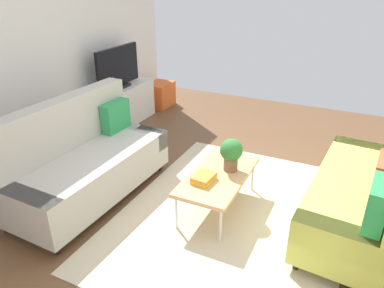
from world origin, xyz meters
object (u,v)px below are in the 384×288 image
(coffee_table, at_px, (218,176))
(potted_plant, at_px, (231,153))
(bottle_2, at_px, (113,84))
(couch_beige, at_px, (85,160))
(tv_console, at_px, (120,106))
(bottle_0, at_px, (104,87))
(table_book_0, at_px, (204,180))
(storage_trunk, at_px, (160,94))
(tv, at_px, (118,68))
(vase_0, at_px, (92,93))
(couch_green, at_px, (370,191))
(bottle_1, at_px, (109,87))

(coffee_table, relative_size, potted_plant, 3.13)
(bottle_2, bearing_deg, coffee_table, -119.86)
(coffee_table, bearing_deg, couch_beige, 105.14)
(tv_console, bearing_deg, bottle_0, -174.24)
(table_book_0, bearing_deg, tv_console, 52.84)
(tv_console, bearing_deg, potted_plant, -119.65)
(bottle_0, bearing_deg, storage_trunk, -2.30)
(tv_console, height_order, bottle_2, bottle_2)
(couch_beige, bearing_deg, coffee_table, 107.15)
(tv, relative_size, bottle_2, 4.21)
(tv_console, bearing_deg, table_book_0, -127.16)
(tv, distance_m, bottle_2, 0.28)
(bottle_0, bearing_deg, vase_0, 153.87)
(tv_console, relative_size, vase_0, 10.49)
(couch_green, relative_size, vase_0, 14.70)
(couch_green, bearing_deg, storage_trunk, 61.97)
(tv_console, relative_size, bottle_2, 5.90)
(tv, bearing_deg, bottle_1, -176.15)
(potted_plant, distance_m, bottle_2, 2.64)
(coffee_table, height_order, bottle_1, bottle_1)
(couch_green, xyz_separation_m, bottle_0, (0.84, 3.71, 0.31))
(bottle_1, bearing_deg, tv_console, 7.66)
(bottle_0, relative_size, bottle_2, 0.94)
(couch_green, xyz_separation_m, tv_console, (1.23, 3.75, -0.13))
(couch_beige, relative_size, vase_0, 14.45)
(couch_green, bearing_deg, vase_0, 84.83)
(table_book_0, bearing_deg, bottle_1, 57.51)
(tv, distance_m, vase_0, 0.63)
(couch_green, relative_size, coffee_table, 1.78)
(tv_console, height_order, tv, tv)
(tv_console, bearing_deg, coffee_table, -122.98)
(bottle_0, height_order, bottle_2, bottle_2)
(couch_beige, relative_size, coffee_table, 1.75)
(couch_green, distance_m, storage_trunk, 4.33)
(couch_green, bearing_deg, coffee_table, 105.61)
(tv, xyz_separation_m, bottle_1, (-0.30, -0.02, -0.22))
(table_book_0, distance_m, bottle_2, 2.69)
(couch_green, height_order, vase_0, couch_green)
(couch_beige, distance_m, storage_trunk, 3.11)
(table_book_0, height_order, bottle_2, bottle_2)
(tv, relative_size, storage_trunk, 1.92)
(couch_beige, bearing_deg, table_book_0, 100.17)
(vase_0, bearing_deg, coffee_table, -111.36)
(bottle_0, bearing_deg, coffee_table, -115.96)
(table_book_0, xyz_separation_m, bottle_2, (1.50, 2.20, 0.32))
(coffee_table, xyz_separation_m, table_book_0, (-0.19, 0.08, 0.04))
(couch_beige, xyz_separation_m, potted_plant, (0.52, -1.50, 0.18))
(coffee_table, distance_m, storage_trunk, 3.43)
(vase_0, bearing_deg, tv, -6.88)
(coffee_table, height_order, bottle_0, bottle_0)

